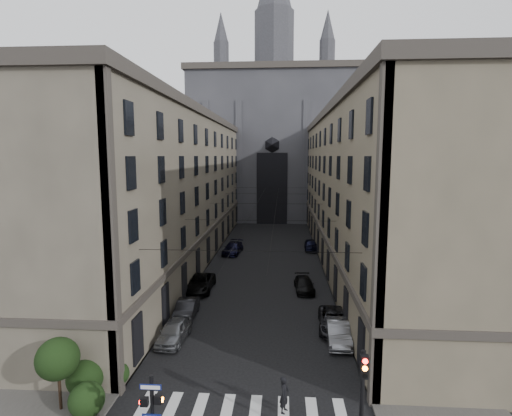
% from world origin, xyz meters
% --- Properties ---
extents(sidewalk_left, '(7.00, 80.00, 0.15)m').
position_xyz_m(sidewalk_left, '(-10.50, 36.00, 0.07)').
color(sidewalk_left, '#383533').
rests_on(sidewalk_left, ground).
extents(sidewalk_right, '(7.00, 80.00, 0.15)m').
position_xyz_m(sidewalk_right, '(10.50, 36.00, 0.07)').
color(sidewalk_right, '#383533').
rests_on(sidewalk_right, ground).
extents(zebra_crossing, '(11.00, 3.20, 0.01)m').
position_xyz_m(zebra_crossing, '(0.00, 5.00, 0.01)').
color(zebra_crossing, beige).
rests_on(zebra_crossing, ground).
extents(building_left, '(13.60, 60.60, 18.85)m').
position_xyz_m(building_left, '(-13.44, 36.00, 9.34)').
color(building_left, '#504A3D').
rests_on(building_left, ground).
extents(building_right, '(13.60, 60.60, 18.85)m').
position_xyz_m(building_right, '(13.44, 36.00, 9.34)').
color(building_right, brown).
rests_on(building_right, ground).
extents(gothic_tower, '(35.00, 23.00, 58.00)m').
position_xyz_m(gothic_tower, '(0.00, 74.96, 17.80)').
color(gothic_tower, '#2D2D33').
rests_on(gothic_tower, ground).
extents(pedestrian_signal_left, '(1.02, 0.38, 4.00)m').
position_xyz_m(pedestrian_signal_left, '(-3.51, 1.50, 2.32)').
color(pedestrian_signal_left, black).
rests_on(pedestrian_signal_left, ground).
extents(traffic_light_right, '(0.34, 0.50, 5.20)m').
position_xyz_m(traffic_light_right, '(5.60, 1.92, 3.29)').
color(traffic_light_right, black).
rests_on(traffic_light_right, ground).
extents(shrub_cluster, '(3.90, 4.40, 3.90)m').
position_xyz_m(shrub_cluster, '(-8.72, 5.01, 1.80)').
color(shrub_cluster, black).
rests_on(shrub_cluster, sidewalk_left).
extents(tram_wires, '(14.00, 60.00, 0.43)m').
position_xyz_m(tram_wires, '(0.00, 35.63, 7.25)').
color(tram_wires, black).
rests_on(tram_wires, ground).
extents(car_left_near, '(2.01, 4.55, 1.52)m').
position_xyz_m(car_left_near, '(-5.71, 12.85, 0.76)').
color(car_left_near, slate).
rests_on(car_left_near, ground).
extents(car_left_midnear, '(1.70, 4.51, 1.47)m').
position_xyz_m(car_left_midnear, '(-5.83, 17.04, 0.73)').
color(car_left_midnear, black).
rests_on(car_left_midnear, ground).
extents(car_left_midfar, '(2.62, 5.59, 1.55)m').
position_xyz_m(car_left_midfar, '(-6.12, 23.82, 0.77)').
color(car_left_midfar, black).
rests_on(car_left_midfar, ground).
extents(car_left_far, '(2.74, 5.54, 1.55)m').
position_xyz_m(car_left_far, '(-4.69, 39.18, 0.77)').
color(car_left_far, black).
rests_on(car_left_far, ground).
extents(car_right_near, '(1.73, 4.63, 1.51)m').
position_xyz_m(car_right_near, '(6.20, 13.51, 0.76)').
color(car_right_near, slate).
rests_on(car_right_near, ground).
extents(car_right_midnear, '(2.77, 5.38, 1.45)m').
position_xyz_m(car_right_midnear, '(6.20, 15.61, 0.73)').
color(car_right_midnear, black).
rests_on(car_right_midnear, ground).
extents(car_right_midfar, '(2.08, 4.57, 1.30)m').
position_xyz_m(car_right_midfar, '(4.33, 24.41, 0.65)').
color(car_right_midfar, black).
rests_on(car_right_midfar, ground).
extents(car_right_far, '(1.86, 4.49, 1.52)m').
position_xyz_m(car_right_far, '(6.20, 41.86, 0.76)').
color(car_right_far, black).
rests_on(car_right_far, ground).
extents(pedestrian, '(0.69, 0.84, 1.96)m').
position_xyz_m(pedestrian, '(2.29, 5.24, 0.98)').
color(pedestrian, black).
rests_on(pedestrian, ground).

